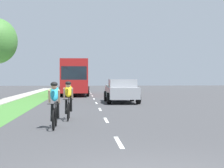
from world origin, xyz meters
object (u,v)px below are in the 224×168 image
Objects in this scene: cyclist_lead at (55,104)px; cyclist_trailing at (68,100)px; bus_red at (75,76)px; sedan_blue at (79,85)px; pickup_silver at (121,91)px.

cyclist_trailing is at bearing 81.80° from cyclist_lead.
bus_red is at bearing 90.43° from cyclist_trailing.
cyclist_lead is at bearing -90.47° from sedan_blue.
pickup_silver reaches higher than cyclist_lead.
cyclist_lead is 13.27m from pickup_silver.
cyclist_lead is 1.00× the size of cyclist_trailing.
sedan_blue is at bearing 96.34° from pickup_silver.
bus_red is 2.70× the size of sedan_blue.
pickup_silver is at bearing 72.10° from cyclist_trailing.
sedan_blue is (-0.01, 40.02, -0.04)m from cyclist_trailing.
pickup_silver reaches higher than sedan_blue.
bus_red is at bearing 89.56° from cyclist_lead.
cyclist_lead is at bearing -98.20° from cyclist_trailing.
cyclist_lead reaches higher than sedan_blue.
sedan_blue is at bearing 90.02° from cyclist_trailing.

